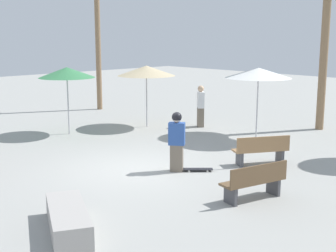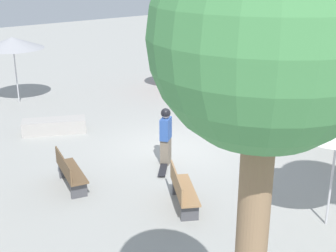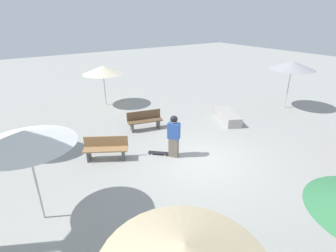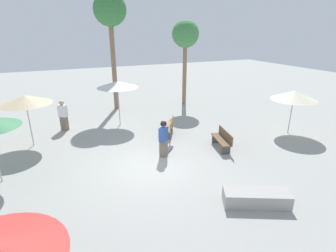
% 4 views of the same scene
% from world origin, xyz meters
% --- Properties ---
extents(ground_plane, '(60.00, 60.00, 0.00)m').
position_xyz_m(ground_plane, '(0.00, 0.00, 0.00)').
color(ground_plane, '#9E9E99').
extents(skater_main, '(0.45, 0.49, 1.63)m').
position_xyz_m(skater_main, '(-0.65, 0.86, 0.88)').
color(skater_main, '#726656').
rests_on(skater_main, ground_plane).
extents(skateboard, '(0.72, 0.69, 0.07)m').
position_xyz_m(skateboard, '(-1.05, 1.28, 0.06)').
color(skateboard, black).
rests_on(skateboard, ground_plane).
extents(concrete_ledge, '(1.51, 2.14, 0.46)m').
position_xyz_m(concrete_ledge, '(3.62, 2.24, 0.23)').
color(concrete_ledge, '#A8A39E').
rests_on(concrete_ledge, ground_plane).
extents(bench_near, '(1.66, 0.80, 0.85)m').
position_xyz_m(bench_near, '(-0.31, 3.67, 0.43)').
color(bench_near, '#47474C').
rests_on(bench_near, ground_plane).
extents(bench_far, '(1.61, 1.18, 0.85)m').
position_xyz_m(bench_far, '(-2.83, 2.08, 0.43)').
color(bench_far, '#47474C').
rests_on(bench_far, ground_plane).
extents(shade_umbrella_tan, '(2.29, 2.29, 2.45)m').
position_xyz_m(shade_umbrella_tan, '(-4.19, -4.40, 2.25)').
color(shade_umbrella_tan, '#B7B7BC').
rests_on(shade_umbrella_tan, ground_plane).
extents(shade_umbrella_green, '(2.06, 2.06, 2.48)m').
position_xyz_m(shade_umbrella_green, '(-1.16, -5.35, 2.29)').
color(shade_umbrella_green, '#B7B7BC').
rests_on(shade_umbrella_green, ground_plane).
extents(shade_umbrella_white, '(2.27, 2.27, 2.54)m').
position_xyz_m(shade_umbrella_white, '(-5.36, 0.10, 2.36)').
color(shade_umbrella_white, '#B7B7BC').
rests_on(shade_umbrella_white, ground_plane).
extents(bystander_watching, '(0.49, 0.51, 1.67)m').
position_xyz_m(bystander_watching, '(-5.73, -2.89, 0.83)').
color(bystander_watching, '#726656').
rests_on(bystander_watching, ground_plane).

